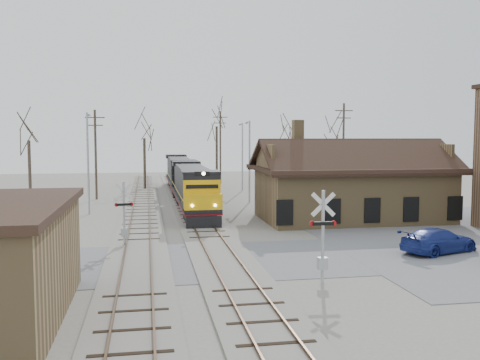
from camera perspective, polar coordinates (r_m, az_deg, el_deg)
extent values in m
plane|color=gray|center=(28.94, -1.85, -8.54)|extent=(140.00, 140.00, 0.00)
cube|color=slate|center=(28.94, -1.85, -8.51)|extent=(60.00, 9.00, 0.03)
cube|color=gray|center=(43.57, -4.64, -3.96)|extent=(3.40, 90.00, 0.12)
cube|color=#473323|center=(43.49, -5.58, -3.84)|extent=(0.08, 90.00, 0.14)
cube|color=#473323|center=(43.62, -3.70, -3.80)|extent=(0.08, 90.00, 0.14)
cube|color=gray|center=(43.39, -10.58, -4.06)|extent=(3.40, 90.00, 0.12)
cube|color=#473323|center=(43.39, -11.53, -3.93)|extent=(0.08, 90.00, 0.14)
cube|color=#473323|center=(43.37, -9.63, -3.91)|extent=(0.08, 90.00, 0.14)
cube|color=#93764C|center=(43.21, 11.79, -1.53)|extent=(14.00, 8.00, 4.00)
cube|color=black|center=(43.03, 11.83, 1.26)|extent=(15.20, 9.20, 0.30)
cube|color=black|center=(40.86, 13.05, 2.46)|extent=(15.00, 4.71, 2.66)
cube|color=black|center=(45.13, 10.77, 2.70)|extent=(15.00, 4.71, 2.66)
cube|color=#93764C|center=(43.07, 6.19, 4.93)|extent=(0.80, 0.80, 2.20)
cube|color=black|center=(41.26, -4.35, -3.84)|extent=(2.26, 3.62, 0.91)
cube|color=black|center=(52.89, -5.60, -1.95)|extent=(2.26, 3.62, 0.91)
cube|color=black|center=(46.98, -5.06, -1.90)|extent=(2.72, 18.12, 0.32)
cube|color=maroon|center=(47.00, -5.06, -2.14)|extent=(2.74, 18.12, 0.11)
cube|color=black|center=(47.96, -5.18, -0.08)|extent=(2.36, 13.13, 2.54)
cube|color=black|center=(40.19, -4.25, -1.01)|extent=(2.72, 2.54, 2.54)
cube|color=#EAAE0C|center=(38.75, -4.02, -2.36)|extent=(2.72, 1.63, 1.27)
cube|color=black|center=(38.05, -3.87, -4.56)|extent=(2.54, 0.25, 0.91)
cylinder|color=#FFF2CC|center=(37.72, -3.91, 0.69)|extent=(0.25, 0.10, 0.25)
cube|color=black|center=(59.67, -6.10, -1.19)|extent=(2.26, 3.62, 0.91)
cube|color=black|center=(71.37, -6.74, -0.22)|extent=(2.26, 3.62, 0.91)
cube|color=black|center=(65.45, -6.45, -0.03)|extent=(2.72, 18.12, 0.32)
cube|color=maroon|center=(65.47, -6.45, -0.20)|extent=(2.74, 18.12, 0.11)
cube|color=black|center=(66.48, -6.52, 1.26)|extent=(2.36, 13.13, 2.54)
cube|color=black|center=(58.68, -6.06, 0.80)|extent=(2.72, 2.54, 2.54)
cube|color=black|center=(57.20, -5.95, -0.07)|extent=(2.72, 1.63, 1.27)
cube|color=black|center=(56.43, -5.87, -1.53)|extent=(2.54, 0.25, 0.91)
cylinder|color=#A5A8AD|center=(24.24, 8.83, -6.08)|extent=(0.15, 0.15, 4.24)
cube|color=silver|center=(24.01, 8.87, -2.60)|extent=(1.11, 0.17, 1.11)
cube|color=silver|center=(24.01, 8.87, -2.60)|extent=(1.11, 0.17, 1.11)
cube|color=black|center=(24.13, 8.85, -4.60)|extent=(0.97, 0.26, 0.16)
cylinder|color=#B20C0C|center=(24.04, 7.73, -4.62)|extent=(0.26, 0.11, 0.25)
cylinder|color=#B20C0C|center=(24.23, 9.95, -4.58)|extent=(0.26, 0.11, 0.25)
cube|color=#A5A8AD|center=(24.48, 8.79, -8.77)|extent=(0.42, 0.32, 0.53)
cylinder|color=#A5A8AD|center=(32.74, -12.26, -3.59)|extent=(0.14, 0.14, 3.93)
cube|color=silver|center=(32.57, -12.31, -1.20)|extent=(1.02, 0.23, 1.03)
cube|color=silver|center=(32.57, -12.31, -1.20)|extent=(1.02, 0.23, 1.03)
cube|color=black|center=(32.66, -12.28, -2.57)|extent=(0.90, 0.31, 0.15)
cylinder|color=#B20C0C|center=(32.73, -11.52, -2.54)|extent=(0.25, 0.12, 0.24)
cylinder|color=#B20C0C|center=(32.60, -13.05, -2.60)|extent=(0.25, 0.12, 0.24)
cube|color=#A5A8AD|center=(32.91, -12.23, -5.45)|extent=(0.39, 0.29, 0.49)
imported|color=navy|center=(32.56, 20.44, -6.07)|extent=(5.26, 3.51, 1.41)
cylinder|color=#A5A8AD|center=(46.67, -15.91, 1.68)|extent=(0.18, 0.18, 8.58)
cylinder|color=#A5A8AD|center=(47.54, -15.91, 6.79)|extent=(0.12, 1.80, 0.12)
cube|color=#A5A8AD|center=(48.33, -15.81, 6.63)|extent=(0.25, 0.50, 0.12)
cylinder|color=#A5A8AD|center=(52.98, 1.02, 1.95)|extent=(0.18, 0.18, 8.12)
cylinder|color=#A5A8AD|center=(53.82, 0.85, 6.21)|extent=(0.12, 1.80, 0.12)
cube|color=#A5A8AD|center=(54.61, 0.69, 6.09)|extent=(0.25, 0.50, 0.12)
cylinder|color=#A5A8AD|center=(64.36, 0.26, 2.47)|extent=(0.18, 0.18, 8.17)
cylinder|color=#A5A8AD|center=(65.21, 0.12, 6.00)|extent=(0.12, 1.80, 0.12)
cube|color=#A5A8AD|center=(65.99, 0.00, 5.90)|extent=(0.25, 0.50, 0.12)
cylinder|color=#382D23|center=(57.52, -15.14, 2.61)|extent=(0.24, 0.24, 9.31)
cube|color=#382D23|center=(57.52, -15.22, 6.45)|extent=(2.00, 0.10, 0.10)
cube|color=#382D23|center=(57.49, -15.20, 5.65)|extent=(1.60, 0.10, 0.10)
cylinder|color=#382D23|center=(73.94, -2.11, 3.47)|extent=(0.24, 0.24, 9.97)
cube|color=#382D23|center=(73.97, -2.12, 6.71)|extent=(2.00, 0.10, 0.10)
cube|color=#382D23|center=(73.94, -2.12, 6.09)|extent=(1.60, 0.10, 0.10)
cylinder|color=#382D23|center=(59.84, 10.96, 3.17)|extent=(0.24, 0.24, 10.17)
cube|color=#382D23|center=(59.88, 11.02, 7.28)|extent=(2.00, 0.10, 0.10)
cube|color=#382D23|center=(59.85, 11.01, 6.51)|extent=(1.60, 0.10, 0.10)
cylinder|color=#382D23|center=(59.11, -21.52, 0.96)|extent=(0.32, 0.32, 6.16)
cylinder|color=#382D23|center=(66.95, -10.14, 1.71)|extent=(0.32, 0.32, 6.35)
cylinder|color=#382D23|center=(74.42, -2.50, 2.69)|extent=(0.32, 0.32, 7.93)
cylinder|color=#382D23|center=(73.21, 4.80, 1.99)|extent=(0.32, 0.32, 6.27)
cylinder|color=#382D23|center=(72.92, 9.86, 1.84)|extent=(0.32, 0.32, 6.04)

